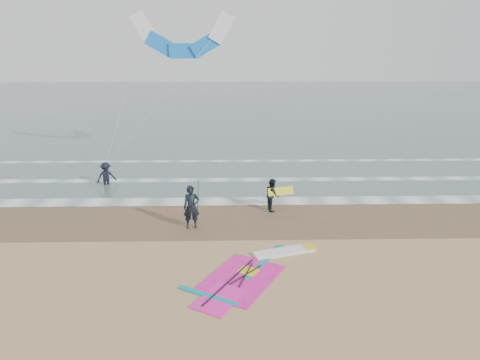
{
  "coord_description": "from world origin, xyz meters",
  "views": [
    {
      "loc": [
        -1.29,
        -12.89,
        7.8
      ],
      "look_at": [
        -0.9,
        5.0,
        2.2
      ],
      "focal_mm": 32.0,
      "sensor_mm": 36.0,
      "label": 1
    }
  ],
  "objects_px": {
    "surf_kite": "(183,39)",
    "windsurf_rig": "(254,271)",
    "person_wading": "(106,171)",
    "person_standing": "(191,207)",
    "person_walking": "(272,195)"
  },
  "relations": [
    {
      "from": "surf_kite",
      "to": "windsurf_rig",
      "type": "bearing_deg",
      "value": -75.77
    },
    {
      "from": "person_wading",
      "to": "surf_kite",
      "type": "distance_m",
      "value": 9.8
    },
    {
      "from": "person_standing",
      "to": "surf_kite",
      "type": "distance_m",
      "value": 13.34
    },
    {
      "from": "person_wading",
      "to": "person_standing",
      "type": "bearing_deg",
      "value": -82.22
    },
    {
      "from": "person_wading",
      "to": "person_walking",
      "type": "bearing_deg",
      "value": -57.7
    },
    {
      "from": "windsurf_rig",
      "to": "person_standing",
      "type": "xyz_separation_m",
      "value": [
        -2.59,
        4.03,
        0.95
      ]
    },
    {
      "from": "windsurf_rig",
      "to": "surf_kite",
      "type": "height_order",
      "value": "surf_kite"
    },
    {
      "from": "person_standing",
      "to": "surf_kite",
      "type": "bearing_deg",
      "value": 86.5
    },
    {
      "from": "person_standing",
      "to": "person_wading",
      "type": "xyz_separation_m",
      "value": [
        -5.53,
        6.28,
        -0.12
      ]
    },
    {
      "from": "windsurf_rig",
      "to": "person_walking",
      "type": "bearing_deg",
      "value": 78.81
    },
    {
      "from": "person_walking",
      "to": "surf_kite",
      "type": "distance_m",
      "value": 12.73
    },
    {
      "from": "windsurf_rig",
      "to": "surf_kite",
      "type": "relative_size",
      "value": 0.59
    },
    {
      "from": "person_standing",
      "to": "person_walking",
      "type": "xyz_separation_m",
      "value": [
        3.8,
        2.1,
        -0.18
      ]
    },
    {
      "from": "surf_kite",
      "to": "person_wading",
      "type": "bearing_deg",
      "value": -131.41
    },
    {
      "from": "windsurf_rig",
      "to": "person_standing",
      "type": "height_order",
      "value": "person_standing"
    }
  ]
}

